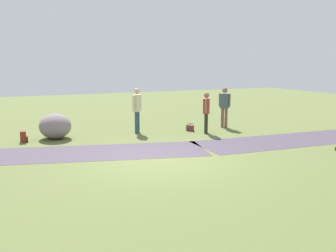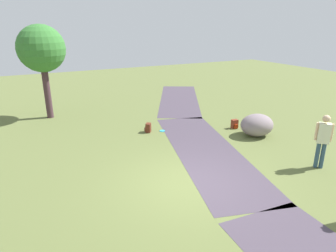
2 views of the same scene
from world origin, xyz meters
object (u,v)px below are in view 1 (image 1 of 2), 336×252
Objects in this scene: backpack_by_boulder at (23,137)px; man_near_boulder at (225,104)px; woman_with_handbag at (206,110)px; handbag_on_grass at (190,128)px; passerby_on_path at (137,107)px; lawn_boulder at (55,126)px.

man_near_boulder is at bearing 177.15° from backpack_by_boulder.
woman_with_handbag reaches higher than backpack_by_boulder.
handbag_on_grass is at bearing -65.34° from woman_with_handbag.
lawn_boulder is at bearing -4.29° from passerby_on_path.
backpack_by_boulder is at bearing -10.53° from woman_with_handbag.
backpack_by_boulder is (8.26, -0.41, -0.83)m from man_near_boulder.
lawn_boulder is 5.89m from woman_with_handbag.
passerby_on_path reaches higher than handbag_on_grass.
man_near_boulder is (-1.43, -0.86, 0.07)m from woman_with_handbag.
lawn_boulder is 3.25m from passerby_on_path.
lawn_boulder is 5.40m from handbag_on_grass.
lawn_boulder is 3.92× the size of backpack_by_boulder.
passerby_on_path is at bearing 179.70° from backpack_by_boulder.
lawn_boulder is 7.16m from man_near_boulder.
backpack_by_boulder is (1.16, 0.22, -0.28)m from lawn_boulder.
man_near_boulder is at bearing 174.95° from lawn_boulder.
handbag_on_grass is (0.33, -0.73, -0.81)m from woman_with_handbag.
handbag_on_grass is 0.93× the size of backpack_by_boulder.
woman_with_handbag reaches higher than lawn_boulder.
man_near_boulder is at bearing 174.34° from passerby_on_path.
woman_with_handbag is 4.12× the size of backpack_by_boulder.
lawn_boulder is 4.23× the size of handbag_on_grass.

